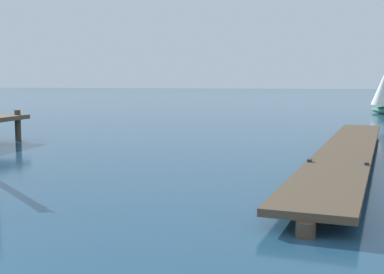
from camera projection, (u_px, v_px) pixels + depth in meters
The scene contains 1 object.
floating_dock at pixel (348, 149), 18.38m from camera, with size 3.14×20.26×0.53m.
Camera 1 is at (6.33, -3.87, 2.80)m, focal length 47.59 mm.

